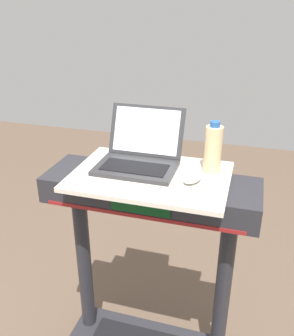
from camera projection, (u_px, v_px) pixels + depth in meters
desk_board at (150, 176)px, 1.52m from camera, size 0.64×0.44×0.02m
laptop at (139, 155)px, 1.58m from camera, size 0.33×0.31×0.23m
computer_mouse at (192, 178)px, 1.44m from camera, size 0.09×0.11×0.03m
water_bottle at (213, 149)px, 1.49m from camera, size 0.07×0.07×0.22m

